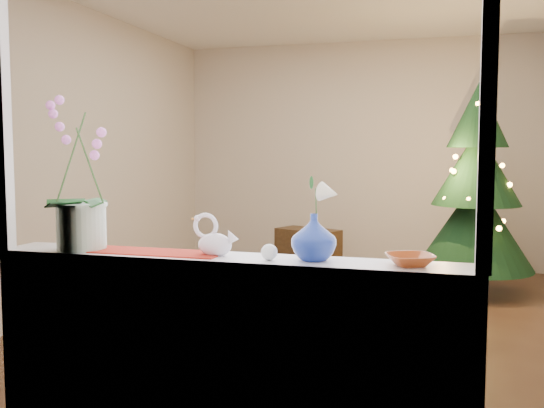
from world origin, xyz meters
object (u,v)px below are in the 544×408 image
(amber_dish, at_px, (410,261))
(side_table, at_px, (308,252))
(blue_vase, at_px, (314,234))
(paperweight, at_px, (269,252))
(xmas_tree, at_px, (476,188))
(orchid_pot, at_px, (80,173))
(swan, at_px, (215,236))

(amber_dish, height_order, side_table, amber_dish)
(amber_dish, bearing_deg, blue_vase, 178.92)
(blue_vase, height_order, paperweight, blue_vase)
(xmas_tree, relative_size, side_table, 2.95)
(blue_vase, relative_size, side_table, 0.33)
(blue_vase, bearing_deg, side_table, 103.02)
(side_table, bearing_deg, orchid_pot, -68.37)
(blue_vase, bearing_deg, amber_dish, -1.08)
(orchid_pot, height_order, paperweight, orchid_pot)
(xmas_tree, bearing_deg, side_table, 168.85)
(swan, height_order, blue_vase, blue_vase)
(xmas_tree, bearing_deg, amber_dish, -96.36)
(swan, height_order, side_table, swan)
(blue_vase, distance_m, paperweight, 0.21)
(swan, distance_m, paperweight, 0.28)
(paperweight, xyz_separation_m, side_table, (-0.75, 4.09, -0.69))
(side_table, bearing_deg, paperweight, -55.32)
(blue_vase, xyz_separation_m, amber_dish, (0.40, -0.01, -0.10))
(orchid_pot, xyz_separation_m, blue_vase, (1.12, 0.02, -0.25))
(orchid_pot, distance_m, amber_dish, 1.57)
(orchid_pot, height_order, blue_vase, orchid_pot)
(swan, relative_size, amber_dish, 1.28)
(paperweight, height_order, xmas_tree, xmas_tree)
(orchid_pot, height_order, xmas_tree, xmas_tree)
(side_table, bearing_deg, blue_vase, -52.69)
(swan, xyz_separation_m, amber_dish, (0.86, -0.00, -0.07))
(amber_dish, distance_m, xmas_tree, 3.73)
(orchid_pot, height_order, side_table, orchid_pot)
(swan, xyz_separation_m, blue_vase, (0.45, 0.01, 0.03))
(swan, bearing_deg, side_table, 108.21)
(blue_vase, height_order, xmas_tree, xmas_tree)
(paperweight, relative_size, side_table, 0.10)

